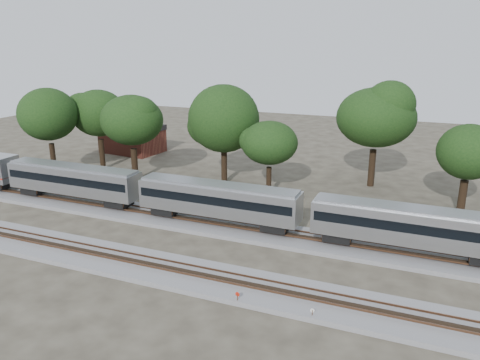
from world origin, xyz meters
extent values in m
plane|color=#383328|center=(0.00, 0.00, 0.00)|extent=(160.00, 160.00, 0.00)
cube|color=slate|center=(0.00, 6.00, 0.20)|extent=(160.00, 5.00, 0.40)
cube|color=brown|center=(0.00, 5.28, 0.66)|extent=(160.00, 0.08, 0.15)
cube|color=brown|center=(0.00, 6.72, 0.66)|extent=(160.00, 0.08, 0.15)
cube|color=slate|center=(0.00, -4.00, 0.20)|extent=(160.00, 5.00, 0.40)
cube|color=brown|center=(0.00, -4.72, 0.66)|extent=(160.00, 0.08, 0.15)
cube|color=brown|center=(0.00, -3.28, 0.66)|extent=(160.00, 0.08, 0.15)
cube|color=black|center=(-33.01, 6.00, 1.15)|extent=(2.44, 2.07, 0.84)
cube|color=#A9ACB1|center=(-21.64, 6.00, 2.98)|extent=(16.33, 2.82, 2.82)
cube|color=black|center=(-21.64, 6.00, 3.26)|extent=(15.77, 2.87, 0.84)
cube|color=gray|center=(-21.64, 6.00, 4.44)|extent=(15.96, 2.25, 0.33)
cube|color=black|center=(-27.56, 6.00, 1.15)|extent=(2.44, 2.07, 0.84)
cube|color=black|center=(-15.73, 6.00, 1.15)|extent=(2.44, 2.07, 0.84)
cube|color=#A9ACB1|center=(-3.95, 6.00, 2.98)|extent=(16.33, 2.82, 2.82)
cube|color=black|center=(-3.95, 6.00, 3.26)|extent=(15.77, 2.87, 0.84)
cube|color=gray|center=(-3.95, 6.00, 4.44)|extent=(15.96, 2.25, 0.33)
cube|color=black|center=(-9.86, 6.00, 1.15)|extent=(2.44, 2.07, 0.84)
cube|color=black|center=(1.97, 6.00, 1.15)|extent=(2.44, 2.07, 0.84)
cube|color=#A9ACB1|center=(13.75, 6.00, 2.98)|extent=(16.33, 2.82, 2.82)
cube|color=black|center=(13.75, 6.00, 3.26)|extent=(15.77, 2.87, 0.84)
cube|color=gray|center=(13.75, 6.00, 4.44)|extent=(15.96, 2.25, 0.33)
cube|color=black|center=(7.83, 6.00, 1.15)|extent=(2.44, 2.07, 0.84)
cylinder|color=#512D19|center=(3.20, -6.32, 0.46)|extent=(0.06, 0.06, 0.93)
cylinder|color=red|center=(3.20, -6.32, 0.88)|extent=(0.33, 0.08, 0.33)
cylinder|color=#512D19|center=(8.50, -6.18, 0.41)|extent=(0.05, 0.05, 0.82)
cylinder|color=silver|center=(8.50, -6.18, 0.77)|extent=(0.29, 0.11, 0.29)
cube|color=#512D19|center=(7.65, -5.64, 0.15)|extent=(0.51, 0.31, 0.30)
cube|color=maroon|center=(-30.71, 30.24, 1.82)|extent=(9.80, 7.39, 3.65)
cube|color=black|center=(-30.71, 30.24, 4.06)|extent=(10.02, 7.61, 0.82)
cylinder|color=black|center=(-32.21, 14.09, 2.28)|extent=(0.70, 0.70, 4.57)
ellipsoid|color=black|center=(-32.21, 14.09, 8.48)|extent=(8.61, 8.61, 7.32)
cylinder|color=black|center=(-28.50, 19.62, 2.17)|extent=(0.70, 0.70, 4.35)
ellipsoid|color=black|center=(-28.50, 19.62, 8.07)|extent=(8.20, 8.20, 6.97)
cylinder|color=black|center=(-20.80, 16.44, 2.17)|extent=(0.70, 0.70, 4.35)
ellipsoid|color=black|center=(-20.80, 16.44, 8.07)|extent=(8.20, 8.20, 6.97)
cylinder|color=black|center=(-9.57, 20.00, 2.27)|extent=(0.70, 0.70, 4.53)
ellipsoid|color=black|center=(-9.57, 20.00, 8.42)|extent=(8.55, 8.55, 7.27)
cylinder|color=black|center=(-2.69, 17.65, 1.72)|extent=(0.70, 0.70, 3.43)
ellipsoid|color=black|center=(-2.69, 17.65, 6.37)|extent=(6.47, 6.47, 5.50)
cylinder|color=black|center=(8.18, 25.96, 2.36)|extent=(0.70, 0.70, 4.72)
ellipsoid|color=black|center=(8.18, 25.96, 8.76)|extent=(8.90, 8.90, 7.56)
cylinder|color=black|center=(18.42, 19.68, 1.82)|extent=(0.70, 0.70, 3.63)
ellipsoid|color=black|center=(18.42, 19.68, 6.74)|extent=(6.85, 6.85, 5.82)
camera|label=1|loc=(14.30, -33.01, 17.94)|focal=35.00mm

